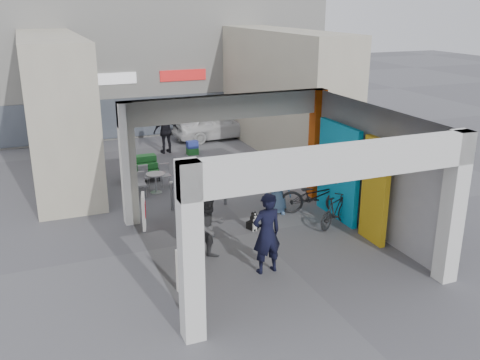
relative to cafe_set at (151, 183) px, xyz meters
name	(u,v)px	position (x,y,z in m)	size (l,w,h in m)	color
ground	(255,233)	(1.86, -4.49, -0.28)	(90.00, 90.00, 0.00)	#57575C
arcade_canopy	(288,158)	(2.40, -5.31, 2.02)	(6.40, 6.45, 6.40)	silver
far_building	(141,47)	(1.86, 9.51, 3.71)	(18.00, 4.08, 8.00)	white
plaza_bldg_left	(55,107)	(-2.64, 3.01, 2.22)	(2.00, 9.00, 5.00)	#BAB39A
plaza_bldg_right	(283,92)	(6.36, 3.01, 2.22)	(2.00, 9.00, 5.00)	#BAB39A
bollard_left	(172,196)	(0.19, -1.98, 0.16)	(0.09, 0.09, 0.90)	gray
bollard_center	(225,191)	(1.87, -2.12, 0.16)	(0.09, 0.09, 0.90)	gray
bollard_right	(271,185)	(3.45, -2.15, 0.17)	(0.09, 0.09, 0.91)	gray
advert_board_near	(183,275)	(-0.88, -6.97, 0.22)	(0.18, 0.56, 1.00)	white
advert_board_far	(144,211)	(-0.88, -3.01, 0.22)	(0.20, 0.55, 1.00)	white
cafe_set	(151,183)	(0.00, 0.00, 0.00)	(1.33, 1.07, 0.80)	#AFAFB4
produce_stand	(142,171)	(-0.08, 1.15, 0.07)	(1.34, 0.73, 0.88)	black
crate_stack	(192,148)	(2.62, 3.83, 0.00)	(0.45, 0.35, 0.56)	#1B5F23
border_collie	(253,222)	(1.90, -4.29, -0.06)	(0.21, 0.42, 0.58)	black
man_with_dog	(267,233)	(1.23, -6.63, 0.70)	(0.72, 0.47, 1.96)	black
man_back_turned	(210,227)	(0.21, -5.52, 0.58)	(0.83, 0.65, 1.72)	#424244
man_elderly	(277,187)	(3.07, -3.37, 0.53)	(0.80, 0.52, 1.63)	#52749F
man_crates	(166,131)	(1.69, 4.45, 0.66)	(1.10, 0.46, 1.88)	black
bicycle_front	(315,196)	(4.10, -3.81, 0.26)	(0.72, 2.07, 1.09)	black
bicycle_rear	(335,211)	(4.16, -4.88, 0.17)	(0.43, 1.52, 0.92)	black
white_van	(216,124)	(4.44, 5.99, 0.39)	(1.59, 3.96, 1.35)	silver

